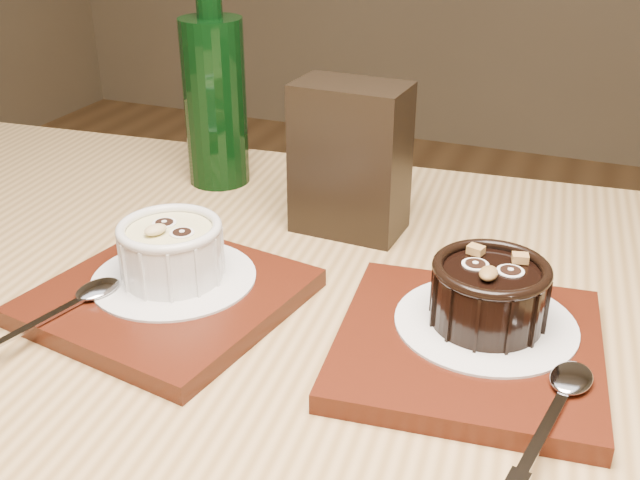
% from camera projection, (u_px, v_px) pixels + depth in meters
% --- Properties ---
extents(table, '(1.26, 0.90, 0.75)m').
position_uv_depth(table, '(318.00, 470.00, 0.55)').
color(table, olive).
rests_on(table, ground).
extents(tray_left, '(0.21, 0.21, 0.01)m').
position_uv_depth(tray_left, '(168.00, 297.00, 0.58)').
color(tray_left, '#44170B').
rests_on(tray_left, table).
extents(doily_left, '(0.13, 0.13, 0.00)m').
position_uv_depth(doily_left, '(174.00, 278.00, 0.59)').
color(doily_left, silver).
rests_on(doily_left, tray_left).
extents(ramekin_white, '(0.08, 0.08, 0.05)m').
position_uv_depth(ramekin_white, '(171.00, 248.00, 0.58)').
color(ramekin_white, silver).
rests_on(ramekin_white, doily_left).
extents(spoon_left, '(0.05, 0.14, 0.01)m').
position_uv_depth(spoon_left, '(60.00, 309.00, 0.55)').
color(spoon_left, '#B7B8C0').
rests_on(spoon_left, tray_left).
extents(tray_right, '(0.20, 0.20, 0.01)m').
position_uv_depth(tray_right, '(468.00, 347.00, 0.52)').
color(tray_right, '#44170B').
rests_on(tray_right, table).
extents(doily_right, '(0.13, 0.13, 0.00)m').
position_uv_depth(doily_right, '(485.00, 323.00, 0.54)').
color(doily_right, silver).
rests_on(doily_right, tray_right).
extents(ramekin_dark, '(0.08, 0.08, 0.05)m').
position_uv_depth(ramekin_dark, '(489.00, 291.00, 0.52)').
color(ramekin_dark, black).
rests_on(ramekin_dark, doily_right).
extents(spoon_right, '(0.05, 0.14, 0.01)m').
position_uv_depth(spoon_right, '(555.00, 408.00, 0.45)').
color(spoon_right, '#B7B8C0').
rests_on(spoon_right, tray_right).
extents(condiment_stand, '(0.10, 0.06, 0.14)m').
position_uv_depth(condiment_stand, '(350.00, 159.00, 0.68)').
color(condiment_stand, black).
rests_on(condiment_stand, table).
extents(green_bottle, '(0.07, 0.07, 0.24)m').
position_uv_depth(green_bottle, '(215.00, 96.00, 0.78)').
color(green_bottle, black).
rests_on(green_bottle, table).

